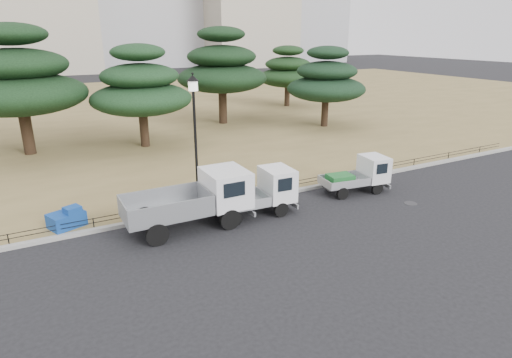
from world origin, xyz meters
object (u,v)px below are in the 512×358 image
truck_large (195,198)px  street_lamp (195,120)px  truck_kei_front (259,193)px  truck_kei_rear (359,175)px  tarp_pile (67,219)px

truck_large → street_lamp: 3.36m
truck_kei_front → street_lamp: bearing=143.7°
truck_large → street_lamp: bearing=66.3°
truck_kei_rear → street_lamp: 8.66m
truck_large → tarp_pile: bearing=156.1°
truck_kei_front → truck_large: bearing=-178.8°
truck_large → tarp_pile: (-4.70, 2.10, -0.74)m
tarp_pile → truck_kei_front: bearing=-16.1°
truck_kei_front → truck_kei_rear: truck_kei_front is taller
street_lamp → tarp_pile: size_ratio=3.75×
truck_kei_front → street_lamp: street_lamp is taller
truck_large → street_lamp: (0.74, 1.66, 2.83)m
truck_kei_front → tarp_pile: size_ratio=2.45×
street_lamp → tarp_pile: (-5.44, 0.44, -3.57)m
truck_kei_front → truck_kei_rear: 5.73m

